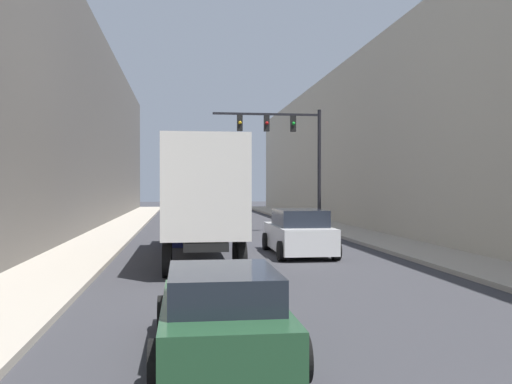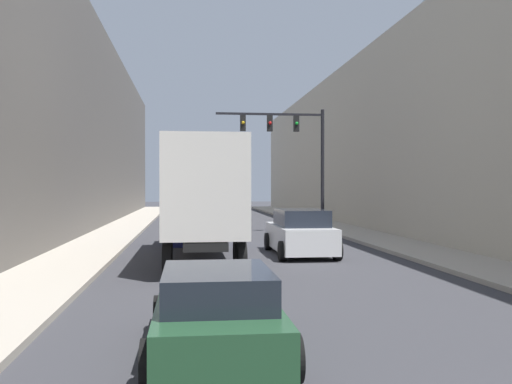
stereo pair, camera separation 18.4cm
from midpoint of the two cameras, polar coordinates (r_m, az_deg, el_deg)
name	(u,v)px [view 2 (the right image)]	position (r m, az deg, el deg)	size (l,w,h in m)	color
sidewalk_right	(350,232)	(32.39, 9.59, -3.93)	(2.67, 80.00, 0.15)	#B2A899
sidewalk_left	(114,234)	(31.31, -13.81, -4.09)	(2.67, 80.00, 0.15)	#B2A899
building_right	(425,137)	(33.89, 16.68, 5.26)	(6.00, 80.00, 10.80)	#BCB29E
building_left	(30,116)	(32.25, -21.55, 7.08)	(6.00, 80.00, 12.57)	#66605B
semi_truck	(201,195)	(20.73, -5.26, -0.33)	(2.44, 11.34, 4.05)	silver
sedan_car	(216,312)	(9.00, -3.39, -11.91)	(2.08, 4.21, 1.32)	#234C2D
suv_car	(300,233)	(21.72, 4.68, -4.12)	(2.19, 4.87, 1.73)	silver
traffic_signal_gantry	(295,145)	(32.14, 4.12, 4.70)	(6.12, 0.35, 6.94)	black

